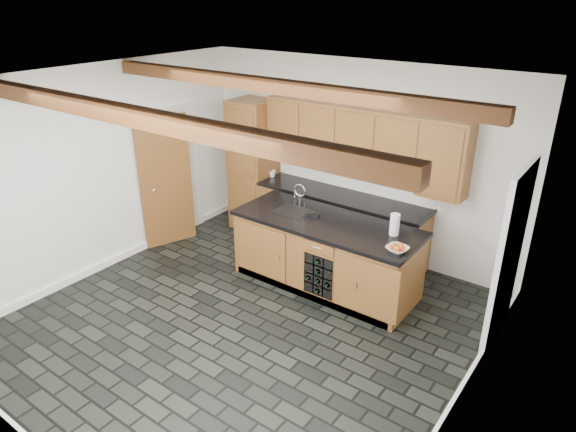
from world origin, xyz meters
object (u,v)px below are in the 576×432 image
at_px(paper_towel, 395,225).
at_px(kitchen_scale, 312,214).
at_px(fruit_bowl, 397,249).
at_px(island, 326,254).

bearing_deg(paper_towel, kitchen_scale, -174.31).
bearing_deg(paper_towel, fruit_bowl, -59.63).
xyz_separation_m(fruit_bowl, paper_towel, (-0.22, 0.38, 0.10)).
height_order(island, paper_towel, paper_towel).
bearing_deg(kitchen_scale, fruit_bowl, -28.99).
xyz_separation_m(island, paper_towel, (0.85, 0.16, 0.60)).
bearing_deg(kitchen_scale, paper_towel, -12.01).
distance_m(island, paper_towel, 1.06).
distance_m(island, fruit_bowl, 1.20).
height_order(island, fruit_bowl, fruit_bowl).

